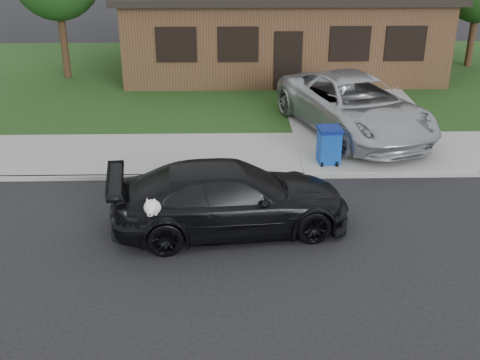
{
  "coord_description": "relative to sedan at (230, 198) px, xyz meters",
  "views": [
    {
      "loc": [
        1.79,
        -10.46,
        6.39
      ],
      "look_at": [
        2.04,
        1.01,
        1.1
      ],
      "focal_mm": 45.0,
      "sensor_mm": 36.0,
      "label": 1
    }
  ],
  "objects": [
    {
      "name": "ground",
      "position": [
        -1.84,
        -0.91,
        -0.74
      ],
      "size": [
        120.0,
        120.0,
        0.0
      ],
      "primitive_type": "plane",
      "color": "black",
      "rests_on": "ground"
    },
    {
      "name": "lawn",
      "position": [
        -1.84,
        12.09,
        -0.67
      ],
      "size": [
        60.0,
        13.0,
        0.13
      ],
      "primitive_type": "cube",
      "color": "#193814",
      "rests_on": "ground"
    },
    {
      "name": "curb",
      "position": [
        -1.84,
        2.59,
        -0.68
      ],
      "size": [
        60.0,
        0.12,
        0.12
      ],
      "primitive_type": "cube",
      "color": "gray",
      "rests_on": "ground"
    },
    {
      "name": "sidewalk",
      "position": [
        -1.84,
        4.09,
        -0.68
      ],
      "size": [
        60.0,
        3.0,
        0.12
      ],
      "primitive_type": "cube",
      "color": "gray",
      "rests_on": "ground"
    },
    {
      "name": "driveway",
      "position": [
        4.16,
        9.09,
        -0.67
      ],
      "size": [
        4.5,
        13.0,
        0.14
      ],
      "primitive_type": "cube",
      "color": "gray",
      "rests_on": "ground"
    },
    {
      "name": "sedan",
      "position": [
        0.0,
        0.0,
        0.0
      ],
      "size": [
        5.3,
        2.77,
        1.47
      ],
      "rotation": [
        0.0,
        0.0,
        1.71
      ],
      "color": "black",
      "rests_on": "ground"
    },
    {
      "name": "recycling_bin",
      "position": [
        2.62,
        3.27,
        -0.11
      ],
      "size": [
        0.64,
        0.66,
        0.99
      ],
      "rotation": [
        0.0,
        0.0,
        0.09
      ],
      "color": "#0D3D99",
      "rests_on": "sidewalk"
    },
    {
      "name": "minivan",
      "position": [
        3.71,
        5.61,
        0.23
      ],
      "size": [
        4.51,
        6.53,
        1.66
      ],
      "primitive_type": "imported",
      "rotation": [
        0.0,
        0.0,
        0.33
      ],
      "color": "#ACAEB3",
      "rests_on": "driveway"
    },
    {
      "name": "house",
      "position": [
        2.16,
        14.09,
        1.4
      ],
      "size": [
        12.6,
        8.6,
        4.65
      ],
      "color": "#422B1C",
      "rests_on": "ground"
    }
  ]
}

